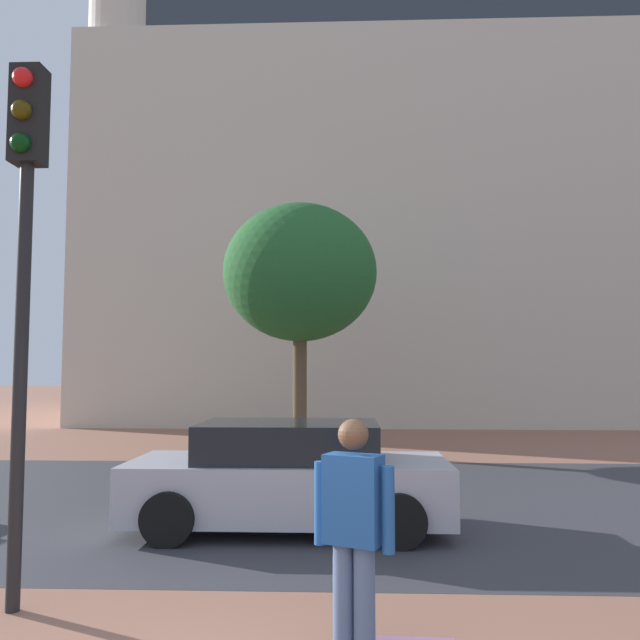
{
  "coord_description": "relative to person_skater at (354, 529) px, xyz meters",
  "views": [
    {
      "loc": [
        0.71,
        -3.3,
        2.1
      ],
      "look_at": [
        0.23,
        9.05,
        3.0
      ],
      "focal_mm": 36.38,
      "sensor_mm": 36.0,
      "label": 1
    }
  ],
  "objects": [
    {
      "name": "person_skater",
      "position": [
        0.0,
        0.0,
        0.0
      ],
      "size": [
        0.56,
        0.39,
        1.73
      ],
      "color": "slate",
      "rests_on": "ground_plane"
    },
    {
      "name": "landmark_building",
      "position": [
        1.84,
        24.24,
        8.35
      ],
      "size": [
        24.24,
        14.03,
        32.86
      ],
      "color": "beige",
      "rests_on": "ground_plane"
    },
    {
      "name": "tree_curb_far",
      "position": [
        -1.2,
        11.56,
        3.51
      ],
      "size": [
        3.88,
        3.88,
        6.24
      ],
      "color": "brown",
      "rests_on": "ground_plane"
    },
    {
      "name": "traffic_light_pole",
      "position": [
        -2.93,
        0.95,
        2.4
      ],
      "size": [
        0.28,
        0.34,
        4.83
      ],
      "color": "black",
      "rests_on": "ground_plane"
    },
    {
      "name": "street_asphalt_strip",
      "position": [
        -0.77,
        5.7,
        -0.96
      ],
      "size": [
        120.0,
        8.32,
        0.0
      ],
      "primitive_type": "cube",
      "color": "#38383D",
      "rests_on": "ground_plane"
    },
    {
      "name": "car_silver",
      "position": [
        -0.79,
        3.87,
        -0.29
      ],
      "size": [
        4.11,
        1.94,
        1.38
      ],
      "color": "#B2B2BC",
      "rests_on": "ground_plane"
    },
    {
      "name": "ground_plane",
      "position": [
        -0.77,
        8.64,
        -0.96
      ],
      "size": [
        120.0,
        120.0,
        0.0
      ],
      "primitive_type": "plane",
      "color": "#93604C"
    }
  ]
}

